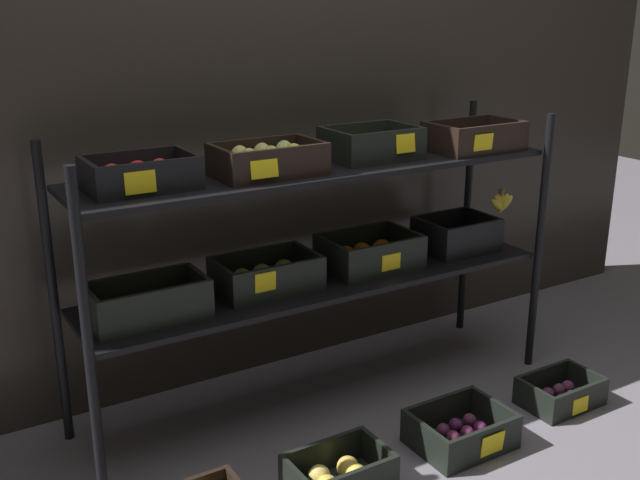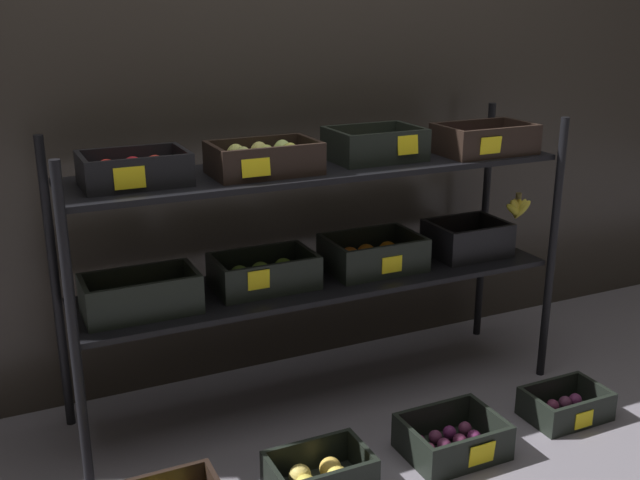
{
  "view_description": "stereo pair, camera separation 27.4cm",
  "coord_description": "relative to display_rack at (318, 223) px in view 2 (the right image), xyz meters",
  "views": [
    {
      "loc": [
        -1.36,
        -2.24,
        1.49
      ],
      "look_at": [
        0.0,
        0.0,
        0.65
      ],
      "focal_mm": 42.22,
      "sensor_mm": 36.0,
      "label": 1
    },
    {
      "loc": [
        -1.11,
        -2.37,
        1.49
      ],
      "look_at": [
        0.0,
        0.0,
        0.65
      ],
      "focal_mm": 42.22,
      "sensor_mm": 36.0,
      "label": 2
    }
  ],
  "objects": [
    {
      "name": "crate_ground_plum",
      "position": [
        0.26,
        -0.53,
        -0.67
      ],
      "size": [
        0.33,
        0.26,
        0.13
      ],
      "color": "black",
      "rests_on": "ground_plane"
    },
    {
      "name": "storefront_wall",
      "position": [
        0.01,
        0.43,
        0.42
      ],
      "size": [
        4.22,
        0.12,
        2.27
      ],
      "primitive_type": "cube",
      "color": "#2D2823",
      "rests_on": "ground_plane"
    },
    {
      "name": "crate_ground_apple_gold",
      "position": [
        -0.24,
        -0.52,
        -0.67
      ],
      "size": [
        0.32,
        0.22,
        0.12
      ],
      "color": "black",
      "rests_on": "ground_plane"
    },
    {
      "name": "ground_plane",
      "position": [
        0.01,
        0.01,
        -0.71
      ],
      "size": [
        10.0,
        10.0,
        0.0
      ],
      "primitive_type": "plane",
      "color": "slate"
    },
    {
      "name": "display_rack",
      "position": [
        0.0,
        0.0,
        0.0
      ],
      "size": [
        1.94,
        0.47,
        1.07
      ],
      "color": "black",
      "rests_on": "ground_plane"
    },
    {
      "name": "crate_ground_right_plum",
      "position": [
        0.77,
        -0.52,
        -0.67
      ],
      "size": [
        0.3,
        0.21,
        0.11
      ],
      "color": "black",
      "rests_on": "ground_plane"
    }
  ]
}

